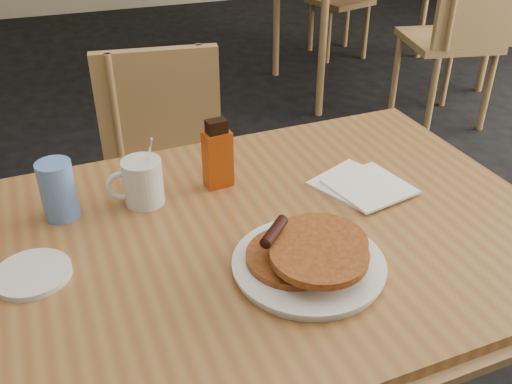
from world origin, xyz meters
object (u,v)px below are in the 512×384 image
main_table (250,248)px  blue_tumbler (58,190)px  pancake_plate (309,258)px  chair_main_far (169,164)px  syrup_bottle (218,156)px  coffee_mug (142,181)px  chair_neighbor_near (463,24)px

main_table → blue_tumbler: size_ratio=10.54×
main_table → pancake_plate: 0.17m
main_table → blue_tumbler: bearing=151.6°
chair_main_far → syrup_bottle: syrup_bottle is taller
syrup_bottle → coffee_mug: bearing=177.6°
chair_main_far → pancake_plate: chair_main_far is taller
syrup_bottle → chair_main_far: bearing=84.7°
pancake_plate → coffee_mug: coffee_mug is taller
main_table → coffee_mug: size_ratio=8.34×
blue_tumbler → chair_main_far: bearing=58.8°
main_table → chair_neighbor_near: size_ratio=1.36×
main_table → pancake_plate: (0.07, -0.15, 0.06)m
chair_neighbor_near → syrup_bottle: 2.24m
chair_main_far → chair_neighbor_near: (1.77, 0.84, 0.08)m
chair_neighbor_near → coffee_mug: 2.39m
main_table → syrup_bottle: bearing=91.6°
pancake_plate → syrup_bottle: 0.37m
chair_main_far → blue_tumbler: chair_main_far is taller
pancake_plate → main_table: bearing=115.3°
syrup_bottle → blue_tumbler: 0.35m
pancake_plate → syrup_bottle: size_ratio=1.75×
pancake_plate → chair_main_far: bearing=96.2°
syrup_bottle → blue_tumbler: (-0.35, -0.01, -0.01)m
chair_neighbor_near → syrup_bottle: (-1.75, -1.38, 0.22)m
blue_tumbler → syrup_bottle: bearing=2.0°
chair_neighbor_near → pancake_plate: 2.41m
chair_neighbor_near → syrup_bottle: chair_neighbor_near is taller
chair_main_far → pancake_plate: 0.93m
chair_neighbor_near → coffee_mug: size_ratio=6.14×
main_table → syrup_bottle: 0.24m
chair_main_far → pancake_plate: bearing=-76.9°
coffee_mug → blue_tumbler: coffee_mug is taller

